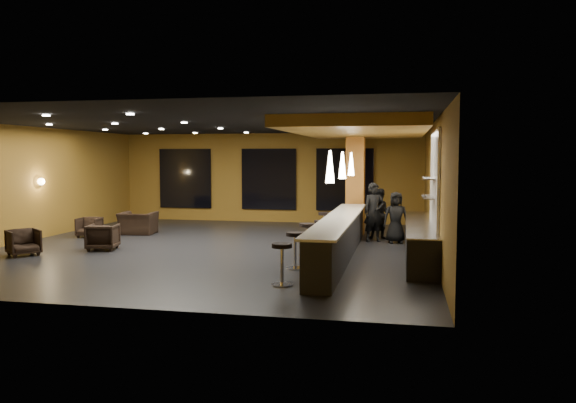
% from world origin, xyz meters
% --- Properties ---
extents(floor, '(12.00, 13.00, 0.10)m').
position_xyz_m(floor, '(0.00, 0.00, -0.05)').
color(floor, black).
rests_on(floor, ground).
extents(ceiling, '(12.00, 13.00, 0.10)m').
position_xyz_m(ceiling, '(0.00, 0.00, 3.55)').
color(ceiling, black).
extents(wall_back, '(12.00, 0.10, 3.50)m').
position_xyz_m(wall_back, '(0.00, 6.55, 1.75)').
color(wall_back, brown).
rests_on(wall_back, floor).
extents(wall_front, '(12.00, 0.10, 3.50)m').
position_xyz_m(wall_front, '(0.00, -6.55, 1.75)').
color(wall_front, brown).
rests_on(wall_front, floor).
extents(wall_left, '(0.10, 13.00, 3.50)m').
position_xyz_m(wall_left, '(-6.05, 0.00, 1.75)').
color(wall_left, brown).
rests_on(wall_left, floor).
extents(wall_right, '(0.10, 13.00, 3.50)m').
position_xyz_m(wall_right, '(6.05, 0.00, 1.75)').
color(wall_right, brown).
rests_on(wall_right, floor).
extents(wood_soffit, '(3.60, 8.00, 0.28)m').
position_xyz_m(wood_soffit, '(4.00, 1.00, 3.36)').
color(wood_soffit, '#AE7E32').
rests_on(wood_soffit, ceiling).
extents(window_left, '(2.20, 0.06, 2.40)m').
position_xyz_m(window_left, '(-3.50, 6.44, 1.70)').
color(window_left, black).
rests_on(window_left, wall_back).
extents(window_center, '(2.20, 0.06, 2.40)m').
position_xyz_m(window_center, '(0.00, 6.44, 1.70)').
color(window_center, black).
rests_on(window_center, wall_back).
extents(window_right, '(2.20, 0.06, 2.40)m').
position_xyz_m(window_right, '(3.00, 6.44, 1.70)').
color(window_right, black).
rests_on(window_right, wall_back).
extents(tile_backsplash, '(0.06, 3.20, 2.40)m').
position_xyz_m(tile_backsplash, '(5.96, -1.00, 2.00)').
color(tile_backsplash, white).
rests_on(tile_backsplash, wall_right).
extents(bar_counter, '(0.60, 8.00, 1.00)m').
position_xyz_m(bar_counter, '(3.65, -1.00, 0.50)').
color(bar_counter, black).
rests_on(bar_counter, floor).
extents(bar_top, '(0.78, 8.10, 0.05)m').
position_xyz_m(bar_top, '(3.65, -1.00, 1.02)').
color(bar_top, silver).
rests_on(bar_top, bar_counter).
extents(prep_counter, '(0.70, 6.00, 0.86)m').
position_xyz_m(prep_counter, '(5.65, -0.50, 0.43)').
color(prep_counter, black).
rests_on(prep_counter, floor).
extents(prep_top, '(0.72, 6.00, 0.03)m').
position_xyz_m(prep_top, '(5.65, -0.50, 0.89)').
color(prep_top, silver).
rests_on(prep_top, prep_counter).
extents(wall_shelf_lower, '(0.30, 1.50, 0.03)m').
position_xyz_m(wall_shelf_lower, '(5.82, -1.20, 1.60)').
color(wall_shelf_lower, silver).
rests_on(wall_shelf_lower, wall_right).
extents(wall_shelf_upper, '(0.30, 1.50, 0.03)m').
position_xyz_m(wall_shelf_upper, '(5.82, -1.20, 2.05)').
color(wall_shelf_upper, silver).
rests_on(wall_shelf_upper, wall_right).
extents(column, '(0.60, 0.60, 3.50)m').
position_xyz_m(column, '(3.65, 3.60, 1.75)').
color(column, '#A56525').
rests_on(column, floor).
extents(wall_sconce, '(0.22, 0.22, 0.22)m').
position_xyz_m(wall_sconce, '(-5.88, 0.50, 1.80)').
color(wall_sconce, '#FFE5B2').
rests_on(wall_sconce, wall_left).
extents(pendant_0, '(0.20, 0.20, 0.70)m').
position_xyz_m(pendant_0, '(3.65, -3.00, 2.35)').
color(pendant_0, white).
rests_on(pendant_0, wood_soffit).
extents(pendant_1, '(0.20, 0.20, 0.70)m').
position_xyz_m(pendant_1, '(3.65, -0.50, 2.35)').
color(pendant_1, white).
rests_on(pendant_1, wood_soffit).
extents(pendant_2, '(0.20, 0.20, 0.70)m').
position_xyz_m(pendant_2, '(3.65, 2.00, 2.35)').
color(pendant_2, white).
rests_on(pendant_2, wood_soffit).
extents(staff_a, '(0.77, 0.65, 1.79)m').
position_xyz_m(staff_a, '(4.36, 1.99, 0.89)').
color(staff_a, black).
rests_on(staff_a, floor).
extents(staff_b, '(0.81, 0.65, 1.59)m').
position_xyz_m(staff_b, '(4.54, 2.50, 0.80)').
color(staff_b, black).
rests_on(staff_b, floor).
extents(staff_c, '(0.83, 0.63, 1.54)m').
position_xyz_m(staff_c, '(5.01, 1.82, 0.77)').
color(staff_c, black).
rests_on(staff_c, floor).
extents(armchair_a, '(1.05, 1.05, 0.69)m').
position_xyz_m(armchair_a, '(-4.47, -2.30, 0.34)').
color(armchair_a, black).
rests_on(armchair_a, floor).
extents(armchair_b, '(0.92, 0.94, 0.72)m').
position_xyz_m(armchair_b, '(-2.91, -1.07, 0.36)').
color(armchair_b, black).
rests_on(armchair_b, floor).
extents(armchair_c, '(0.76, 0.78, 0.63)m').
position_xyz_m(armchair_c, '(-4.67, 1.16, 0.32)').
color(armchair_c, black).
rests_on(armchair_c, floor).
extents(armchair_d, '(1.21, 1.08, 0.73)m').
position_xyz_m(armchair_d, '(-3.44, 2.09, 0.37)').
color(armchair_d, black).
rests_on(armchair_d, floor).
extents(bar_stool_0, '(0.43, 0.43, 0.85)m').
position_xyz_m(bar_stool_0, '(2.87, -4.31, 0.54)').
color(bar_stool_0, silver).
rests_on(bar_stool_0, floor).
extents(bar_stool_1, '(0.43, 0.43, 0.85)m').
position_xyz_m(bar_stool_1, '(2.80, -2.61, 0.54)').
color(bar_stool_1, silver).
rests_on(bar_stool_1, floor).
extents(bar_stool_2, '(0.43, 0.43, 0.86)m').
position_xyz_m(bar_stool_2, '(2.80, -0.94, 0.55)').
color(bar_stool_2, silver).
rests_on(bar_stool_2, floor).
extents(bar_stool_3, '(0.38, 0.38, 0.75)m').
position_xyz_m(bar_stool_3, '(2.90, 0.76, 0.48)').
color(bar_stool_3, silver).
rests_on(bar_stool_3, floor).
extents(bar_stool_4, '(0.41, 0.41, 0.81)m').
position_xyz_m(bar_stool_4, '(2.78, 2.47, 0.52)').
color(bar_stool_4, silver).
rests_on(bar_stool_4, floor).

